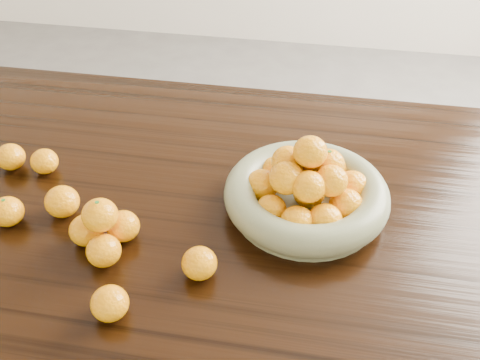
% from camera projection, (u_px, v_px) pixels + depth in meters
% --- Properties ---
extents(dining_table, '(2.00, 1.00, 0.75)m').
position_uv_depth(dining_table, '(221.00, 231.00, 1.20)').
color(dining_table, black).
rests_on(dining_table, ground).
extents(fruit_bowl, '(0.34, 0.34, 0.18)m').
position_uv_depth(fruit_bowl, '(307.00, 191.00, 1.10)').
color(fruit_bowl, '#757858').
rests_on(fruit_bowl, dining_table).
extents(orange_pyramid, '(0.13, 0.13, 0.11)m').
position_uv_depth(orange_pyramid, '(103.00, 230.00, 1.01)').
color(orange_pyramid, '#FFA007').
rests_on(orange_pyramid, dining_table).
extents(loose_orange_0, '(0.07, 0.07, 0.06)m').
position_uv_depth(loose_orange_0, '(8.00, 212.00, 1.08)').
color(loose_orange_0, '#FFA007').
rests_on(loose_orange_0, dining_table).
extents(loose_orange_1, '(0.06, 0.06, 0.06)m').
position_uv_depth(loose_orange_1, '(110.00, 303.00, 0.90)').
color(loose_orange_1, '#FFA007').
rests_on(loose_orange_1, dining_table).
extents(loose_orange_2, '(0.07, 0.07, 0.06)m').
position_uv_depth(loose_orange_2, '(199.00, 263.00, 0.97)').
color(loose_orange_2, '#FFA007').
rests_on(loose_orange_2, dining_table).
extents(loose_orange_3, '(0.06, 0.06, 0.06)m').
position_uv_depth(loose_orange_3, '(44.00, 161.00, 1.21)').
color(loose_orange_3, '#FFA007').
rests_on(loose_orange_3, dining_table).
extents(loose_orange_4, '(0.07, 0.07, 0.07)m').
position_uv_depth(loose_orange_4, '(62.00, 202.00, 1.10)').
color(loose_orange_4, '#FFA007').
rests_on(loose_orange_4, dining_table).
extents(loose_orange_5, '(0.07, 0.07, 0.06)m').
position_uv_depth(loose_orange_5, '(11.00, 157.00, 1.22)').
color(loose_orange_5, '#FFA007').
rests_on(loose_orange_5, dining_table).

